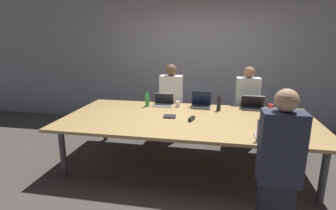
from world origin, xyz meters
TOP-DOWN VIEW (x-y plane):
  - ground_plane at (0.00, 0.00)m, footprint 24.00×24.00m
  - curtain_wall at (0.00, 2.05)m, footprint 12.00×0.06m
  - conference_table at (0.00, 0.00)m, footprint 3.56×1.69m
  - laptop_near_right at (1.01, -0.66)m, footprint 0.33×0.24m
  - person_near_right at (1.02, -1.09)m, footprint 0.40×0.24m
  - laptop_far_right at (0.96, 0.68)m, footprint 0.36×0.23m
  - person_far_right at (0.91, 1.06)m, footprint 0.40×0.24m
  - cup_far_right at (1.23, 0.64)m, footprint 0.08×0.08m
  - laptop_far_midleft at (-0.49, 0.63)m, footprint 0.33×0.22m
  - person_far_midleft at (-0.44, 1.06)m, footprint 0.40×0.24m
  - cup_far_midleft at (-0.24, 0.58)m, footprint 0.07×0.07m
  - bottle_far_midleft at (-0.75, 0.53)m, footprint 0.07×0.07m
  - laptop_far_center at (0.14, 0.65)m, footprint 0.32×0.26m
  - bottle_far_center at (0.42, 0.47)m, footprint 0.06×0.06m
  - stapler at (0.06, -0.12)m, footprint 0.08×0.16m
  - notebook at (-0.27, -0.01)m, footprint 0.19×0.17m

SIDE VIEW (x-z plane):
  - ground_plane at x=0.00m, z-range 0.00..0.00m
  - person_far_right at x=0.91m, z-range -0.02..1.34m
  - person_far_midleft at x=-0.44m, z-range -0.02..1.36m
  - person_near_right at x=1.02m, z-range -0.02..1.37m
  - conference_table at x=0.00m, z-range 0.32..1.04m
  - notebook at x=-0.27m, z-range 0.72..0.74m
  - stapler at x=0.06m, z-range 0.72..0.77m
  - cup_far_midleft at x=-0.24m, z-range 0.72..0.82m
  - cup_far_right at x=1.23m, z-range 0.72..0.83m
  - laptop_far_midleft at x=-0.49m, z-range 0.68..0.89m
  - laptop_far_right at x=0.96m, z-range 0.68..0.90m
  - laptop_near_right at x=1.01m, z-range 0.67..0.92m
  - laptop_far_center at x=0.14m, z-range 0.67..0.93m
  - bottle_far_midleft at x=-0.75m, z-range 0.71..0.95m
  - bottle_far_center at x=0.42m, z-range 0.71..0.96m
  - curtain_wall at x=0.00m, z-range 0.00..2.80m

